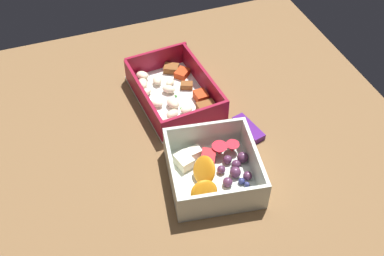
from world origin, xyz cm
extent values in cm
cube|color=brown|center=(0.00, 0.00, 1.00)|extent=(80.00, 80.00, 2.00)
cube|color=white|center=(-11.68, 0.56, 2.30)|extent=(21.25, 15.20, 0.60)
cube|color=maroon|center=(-21.40, -0.32, 4.94)|extent=(1.81, 13.44, 4.67)
cube|color=maroon|center=(-1.96, 1.43, 4.94)|extent=(1.81, 13.44, 4.67)
cube|color=maroon|center=(-12.26, 6.95, 4.94)|extent=(18.90, 2.30, 4.67)
cube|color=maroon|center=(-11.11, -5.84, 4.94)|extent=(18.90, 2.30, 4.67)
ellipsoid|color=beige|center=(-6.49, -1.47, 3.48)|extent=(2.26, 2.83, 1.25)
ellipsoid|color=beige|center=(-19.19, -3.79, 3.56)|extent=(3.32, 3.28, 1.37)
ellipsoid|color=beige|center=(-13.32, -0.45, 3.52)|extent=(2.95, 3.20, 1.31)
ellipsoid|color=beige|center=(-15.36, 0.94, 3.32)|extent=(2.36, 2.50, 1.03)
ellipsoid|color=beige|center=(-6.65, 1.35, 3.43)|extent=(1.66, 2.37, 1.18)
ellipsoid|color=beige|center=(-4.54, -2.96, 3.49)|extent=(3.10, 3.04, 1.28)
ellipsoid|color=beige|center=(-9.06, -0.54, 3.61)|extent=(3.40, 2.90, 1.44)
ellipsoid|color=beige|center=(-16.70, -1.37, 3.48)|extent=(2.82, 2.22, 1.26)
ellipsoid|color=beige|center=(-14.17, -4.46, 3.43)|extent=(2.40, 2.82, 1.19)
ellipsoid|color=beige|center=(-10.24, -3.33, 3.39)|extent=(2.49, 2.76, 1.14)
ellipsoid|color=beige|center=(-16.65, -4.43, 3.58)|extent=(3.06, 2.36, 1.40)
cube|color=brown|center=(-19.56, 2.54, 3.30)|extent=(3.52, 3.75, 1.40)
cube|color=red|center=(-9.19, 5.25, 3.47)|extent=(2.91, 2.49, 1.75)
cube|color=brown|center=(-13.46, 3.81, 3.20)|extent=(2.39, 2.83, 1.20)
cube|color=red|center=(-17.33, 4.17, 3.27)|extent=(3.68, 3.70, 1.35)
cube|color=brown|center=(-6.12, 5.17, 3.38)|extent=(2.32, 3.43, 1.57)
cube|color=#387A33|center=(-4.32, 1.28, 2.70)|extent=(0.60, 0.40, 0.20)
cube|color=#387A33|center=(-11.72, 0.93, 2.70)|extent=(0.60, 0.40, 0.20)
cube|color=#387A33|center=(-11.75, -4.21, 2.70)|extent=(0.60, 0.40, 0.20)
cube|color=#387A33|center=(-7.93, 0.76, 2.70)|extent=(0.60, 0.40, 0.20)
cube|color=silver|center=(9.23, 0.51, 2.30)|extent=(17.30, 16.69, 0.60)
cube|color=silver|center=(2.01, 1.65, 5.22)|extent=(2.86, 14.40, 5.23)
cube|color=silver|center=(16.45, -0.63, 5.22)|extent=(2.86, 14.40, 5.23)
cube|color=silver|center=(10.32, 7.37, 5.22)|extent=(13.94, 2.78, 5.23)
cube|color=silver|center=(8.15, -6.35, 5.22)|extent=(13.94, 2.78, 5.23)
ellipsoid|color=orange|center=(9.47, -1.22, 5.10)|extent=(5.52, 4.75, 4.81)
ellipsoid|color=orange|center=(13.55, -2.79, 4.98)|extent=(3.33, 4.54, 4.57)
cube|color=red|center=(6.12, 0.85, 3.56)|extent=(3.96, 3.62, 1.92)
cube|color=#F4EACC|center=(5.26, -3.27, 3.57)|extent=(3.77, 3.22, 1.94)
cube|color=#F4EACC|center=(3.85, -0.95, 3.35)|extent=(2.23, 2.75, 1.49)
sphere|color=#562D4C|center=(11.70, 5.70, 3.37)|extent=(1.54, 1.54, 1.54)
sphere|color=#562D4C|center=(8.97, 2.10, 3.31)|extent=(1.42, 1.42, 1.42)
sphere|color=#562D4C|center=(7.93, 6.48, 3.58)|extent=(1.96, 1.96, 1.96)
sphere|color=#562D4C|center=(10.45, 4.01, 3.55)|extent=(1.91, 1.91, 1.91)
sphere|color=#562D4C|center=(8.87, 4.82, 3.40)|extent=(1.61, 1.61, 1.61)
sphere|color=#562D4C|center=(7.37, 3.91, 3.37)|extent=(1.54, 1.54, 1.54)
sphere|color=#562D4C|center=(11.83, 2.05, 3.42)|extent=(1.64, 1.64, 1.64)
cone|color=red|center=(5.16, 3.30, 3.71)|extent=(2.78, 2.78, 2.22)
cone|color=red|center=(5.27, 5.70, 3.56)|extent=(2.40, 2.40, 1.92)
sphere|color=navy|center=(15.94, 3.72, 3.10)|extent=(1.00, 1.00, 1.00)
sphere|color=navy|center=(13.95, 2.95, 3.10)|extent=(0.99, 0.99, 0.99)
sphere|color=navy|center=(12.24, 4.39, 3.16)|extent=(1.11, 1.11, 1.11)
sphere|color=navy|center=(13.11, 4.95, 3.07)|extent=(0.94, 0.94, 0.94)
cube|color=#51197A|center=(1.11, 10.77, 2.60)|extent=(7.37, 3.98, 1.20)
camera|label=1|loc=(53.61, -19.24, 64.56)|focal=43.56mm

